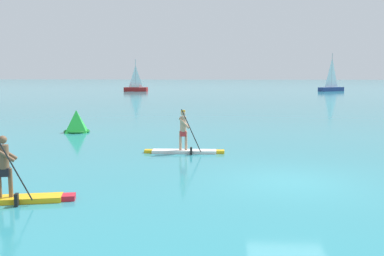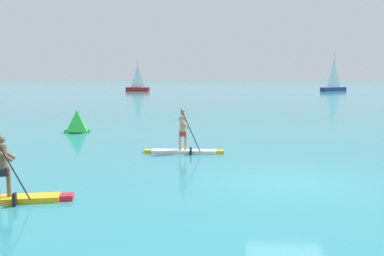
{
  "view_description": "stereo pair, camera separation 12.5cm",
  "coord_description": "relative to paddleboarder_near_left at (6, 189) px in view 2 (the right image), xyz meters",
  "views": [
    {
      "loc": [
        -1.94,
        -13.67,
        3.31
      ],
      "look_at": [
        -3.61,
        7.38,
        0.72
      ],
      "focal_mm": 41.88,
      "sensor_mm": 36.0,
      "label": 1
    },
    {
      "loc": [
        -1.82,
        -13.66,
        3.31
      ],
      "look_at": [
        -3.61,
        7.38,
        0.72
      ],
      "focal_mm": 41.88,
      "sensor_mm": 36.0,
      "label": 2
    }
  ],
  "objects": [
    {
      "name": "ground",
      "position": [
        7.54,
        2.86,
        -0.33
      ],
      "size": [
        440.0,
        440.0,
        0.0
      ],
      "primitive_type": "plane",
      "color": "teal"
    },
    {
      "name": "paddleboarder_near_left",
      "position": [
        0.0,
        0.0,
        0.0
      ],
      "size": [
        3.33,
        1.19,
        1.74
      ],
      "rotation": [
        0.0,
        0.0,
        0.24
      ],
      "color": "yellow",
      "rests_on": "ground"
    },
    {
      "name": "paddleboarder_mid_center",
      "position": [
        3.83,
        7.53,
        0.03
      ],
      "size": [
        3.35,
        0.84,
        1.89
      ],
      "rotation": [
        0.0,
        0.0,
        0.04
      ],
      "color": "white",
      "rests_on": "ground"
    },
    {
      "name": "race_marker_buoy",
      "position": [
        -2.85,
        13.6,
        0.23
      ],
      "size": [
        1.65,
        1.65,
        1.26
      ],
      "color": "green",
      "rests_on": "ground"
    },
    {
      "name": "sailboat_left_horizon",
      "position": [
        -11.09,
        70.07,
        0.43
      ],
      "size": [
        4.33,
        1.52,
        5.83
      ],
      "rotation": [
        0.0,
        0.0,
        3.07
      ],
      "color": "#A51E1E",
      "rests_on": "ground"
    },
    {
      "name": "sailboat_right_horizon",
      "position": [
        24.72,
        73.82,
        0.62
      ],
      "size": [
        5.25,
        4.14,
        6.94
      ],
      "rotation": [
        0.0,
        0.0,
        0.6
      ],
      "color": "navy",
      "rests_on": "ground"
    }
  ]
}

